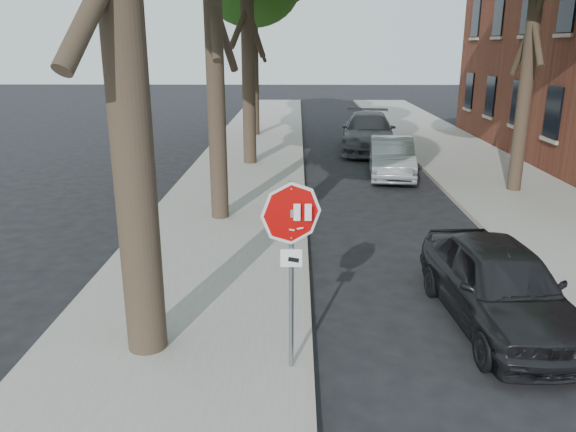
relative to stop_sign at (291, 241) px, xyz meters
The scene contains 9 objects.
ground 2.07m from the stop_sign, ahead, with size 120.00×120.00×0.00m, color black.
sidewalk_left 12.31m from the stop_sign, 98.51° to the left, with size 4.00×55.00×0.12m, color gray.
sidewalk_right 13.89m from the stop_sign, 60.88° to the left, with size 4.00×55.00×0.12m, color gray.
curb_left 12.17m from the stop_sign, 88.81° to the left, with size 0.12×55.00×0.13m, color #9E9384.
curb_right 13.03m from the stop_sign, 68.86° to the left, with size 0.12×55.00×0.13m, color #9E9384.
stop_sign is the anchor object (origin of this frame).
car_a 3.85m from the stop_sign, 24.81° to the left, with size 1.63×4.06×1.38m, color black.
car_b 12.75m from the stop_sign, 74.92° to the left, with size 1.41×4.03×1.33m, color #AEB0B6.
car_c 17.60m from the stop_sign, 79.82° to the left, with size 2.22×5.46×1.58m, color #434448.
Camera 1 is at (-0.63, -6.77, 4.33)m, focal length 35.00 mm.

